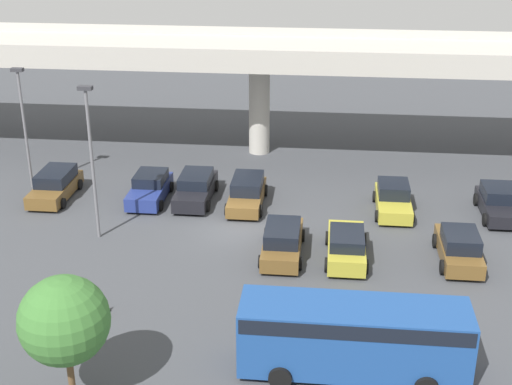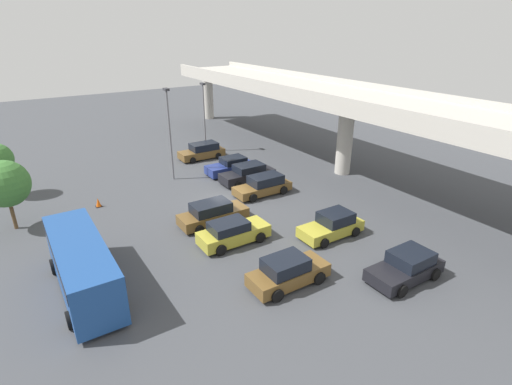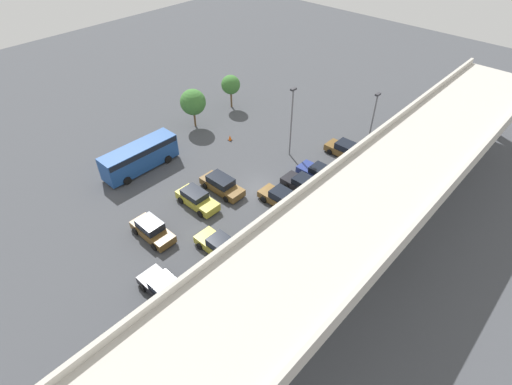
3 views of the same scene
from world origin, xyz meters
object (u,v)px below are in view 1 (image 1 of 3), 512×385
Objects in this scene: parked_car_4 at (282,241)px; parked_car_8 at (499,203)px; lamp_post_mid_lot at (24,118)px; parked_car_5 at (346,245)px; tree_front_centre at (64,321)px; lamp_post_near_aisle at (91,152)px; parked_car_1 at (150,188)px; parked_car_7 at (459,247)px; parked_car_0 at (55,185)px; shuttle_bus at (354,334)px; parked_car_6 at (393,199)px; traffic_cone at (104,306)px; parked_car_2 at (196,188)px; parked_car_3 at (247,192)px.

parked_car_4 reaches higher than parked_car_8.
lamp_post_mid_lot reaches higher than parked_car_8.
tree_front_centre is at bearing 140.01° from parked_car_5.
lamp_post_near_aisle is 1.66× the size of tree_front_centre.
parked_car_7 reaches higher than parked_car_1.
parked_car_0 is 4.33m from lamp_post_mid_lot.
shuttle_bus reaches higher than parked_car_8.
lamp_post_mid_lot reaches higher than parked_car_1.
shuttle_bus is 25.12m from lamp_post_mid_lot.
parked_car_4 is 8.52m from parked_car_7.
parked_car_6 is (5.79, 5.81, -0.02)m from parked_car_4.
parked_car_4 is (8.13, -6.00, 0.03)m from parked_car_1.
parked_car_6 is 15.13m from shuttle_bus.
parked_car_8 is 0.91× the size of tree_front_centre.
parked_car_5 is at bearing -89.23° from shuttle_bus.
traffic_cone is at bearing -57.29° from parked_car_8.
parked_car_6 is at bearing 54.83° from tree_front_centre.
parked_car_2 is at bearing -91.13° from parked_car_8.
parked_car_3 is 1.07× the size of parked_car_7.
parked_car_0 is 1.05× the size of parked_car_8.
traffic_cone is at bearing 130.58° from parked_car_4.
parked_car_2 is 8.30m from parked_car_4.
parked_car_2 is at bearing -5.05° from lamp_post_mid_lot.
parked_car_3 reaches higher than traffic_cone.
parked_car_1 is 0.53× the size of shuttle_bus.
parked_car_5 reaches higher than parked_car_1.
parked_car_7 is 18.58m from lamp_post_near_aisle.
shuttle_bus is at bearing -29.09° from parked_car_8.
parked_car_4 is 0.60× the size of lamp_post_near_aisle.
parked_car_1 is at bearing -8.52° from lamp_post_mid_lot.
lamp_post_near_aisle is (-15.40, -4.88, 3.97)m from parked_car_6.
parked_car_2 is 0.66× the size of lamp_post_mid_lot.
parked_car_3 is (11.27, 0.11, -0.01)m from parked_car_0.
shuttle_bus is (3.24, -9.07, 0.93)m from parked_car_4.
parked_car_3 is 1.08× the size of parked_car_8.
lamp_post_near_aisle is (-18.14, 0.79, 3.94)m from parked_car_7.
lamp_post_mid_lot reaches higher than tree_front_centre.
parked_car_4 is at bearing 53.57° from parked_car_1.
parked_car_5 is 1.04× the size of parked_car_8.
tree_front_centre is at bearing 5.08° from parked_car_1.
lamp_post_near_aisle is 8.74m from lamp_post_mid_lot.
traffic_cone is (-4.71, -12.01, -0.42)m from parked_car_3.
parked_car_2 is at bearing 93.26° from parked_car_0.
parked_car_2 is 3.06m from parked_car_3.
parked_car_5 is at bearing 50.01° from tree_front_centre.
tree_front_centre reaches higher than parked_car_6.
parked_car_2 reaches higher than parked_car_8.
parked_car_2 is 11.28m from parked_car_6.
parked_car_0 is 13.59m from traffic_cone.
parked_car_2 is 1.00× the size of parked_car_4.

